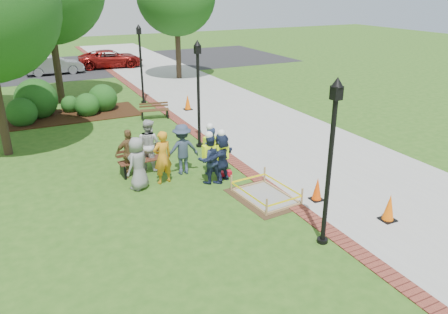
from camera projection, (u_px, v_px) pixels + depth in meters
name	position (u px, v px, depth m)	size (l,w,h in m)	color
ground	(227.00, 203.00, 13.20)	(100.00, 100.00, 0.00)	#285116
sidewalk	(227.00, 107.00, 23.60)	(6.00, 60.00, 0.02)	#9E9E99
brick_edging	(170.00, 115.00, 22.26)	(0.50, 60.00, 0.03)	maroon
mulch_bed	(67.00, 116.00, 21.98)	(7.00, 3.00, 0.05)	#381E0F
parking_lot	(80.00, 66.00, 35.75)	(36.00, 12.00, 0.01)	black
wet_concrete_pad	(265.00, 191.00, 13.47)	(1.88, 2.43, 0.55)	#47331E
bench_near	(143.00, 166.00, 15.24)	(1.64, 0.61, 0.88)	#4F2B1B
bench_far	(155.00, 114.00, 21.56)	(1.48, 0.71, 0.77)	#512E1B
cone_front	(389.00, 208.00, 12.09)	(0.41, 0.41, 0.81)	black
cone_back	(317.00, 190.00, 13.26)	(0.38, 0.38, 0.74)	black
cone_far	(188.00, 103.00, 23.00)	(0.42, 0.42, 0.82)	black
toolbox	(226.00, 174.00, 15.03)	(0.40, 0.22, 0.20)	#B70E21
lamp_near	(331.00, 152.00, 10.30)	(0.28, 0.28, 4.26)	black
lamp_mid	(198.00, 87.00, 16.98)	(0.28, 0.28, 4.26)	black
lamp_far	(141.00, 58.00, 23.66)	(0.28, 0.28, 4.26)	black
shrub_a	(24.00, 125.00, 20.66)	(1.40, 1.40, 1.40)	#184915
shrub_b	(39.00, 117.00, 21.97)	(2.07, 2.07, 2.07)	#184915
shrub_c	(88.00, 115.00, 22.18)	(1.23, 1.23, 1.23)	#184915
shrub_d	(104.00, 110.00, 23.10)	(1.49, 1.49, 1.49)	#184915
shrub_e	(71.00, 112.00, 22.78)	(0.92, 0.92, 0.92)	#184915
casual_person_a	(138.00, 163.00, 13.87)	(0.66, 0.62, 1.74)	gray
casual_person_b	(163.00, 157.00, 14.27)	(0.63, 0.47, 1.80)	orange
casual_person_c	(149.00, 145.00, 15.37)	(0.67, 0.69, 1.84)	beige
casual_person_d	(130.00, 154.00, 14.75)	(0.56, 0.37, 1.69)	brown
casual_person_e	(182.00, 149.00, 15.00)	(0.59, 0.40, 1.78)	#2F3C53
hivis_worker_a	(222.00, 156.00, 14.39)	(0.63, 0.56, 1.82)	#1C1F4A
hivis_worker_b	(210.00, 149.00, 15.01)	(0.64, 0.55, 1.83)	#151C38
hivis_worker_c	(209.00, 157.00, 14.30)	(0.53, 0.34, 1.79)	#17233D
parked_car_b	(56.00, 74.00, 32.53)	(4.49, 1.95, 1.46)	gray
parked_car_c	(112.00, 67.00, 35.23)	(4.66, 2.03, 1.52)	maroon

